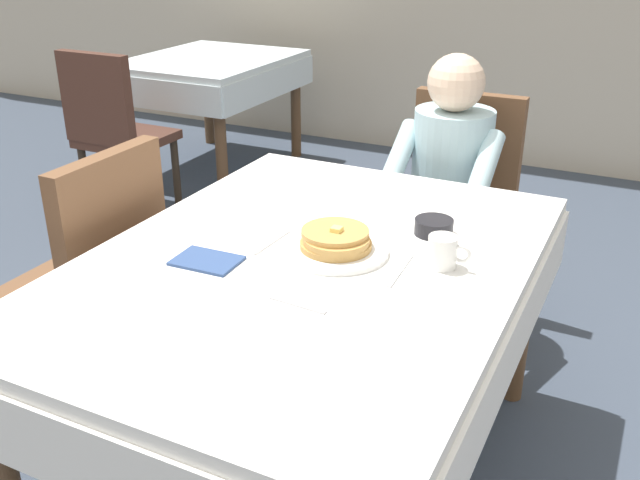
# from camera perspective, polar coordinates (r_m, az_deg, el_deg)

# --- Properties ---
(ground_plane) EXTENTS (14.00, 14.00, 0.00)m
(ground_plane) POSITION_cam_1_polar(r_m,az_deg,el_deg) (2.31, -0.88, -18.14)
(ground_plane) COLOR #3D4756
(dining_table_main) EXTENTS (1.12, 1.52, 0.74)m
(dining_table_main) POSITION_cam_1_polar(r_m,az_deg,el_deg) (1.93, -1.00, -3.80)
(dining_table_main) COLOR white
(dining_table_main) RESTS_ON ground
(chair_diner) EXTENTS (0.44, 0.45, 0.93)m
(chair_diner) POSITION_cam_1_polar(r_m,az_deg,el_deg) (2.96, 10.85, 3.50)
(chair_diner) COLOR brown
(chair_diner) RESTS_ON ground
(diner_person) EXTENTS (0.40, 0.43, 1.12)m
(diner_person) POSITION_cam_1_polar(r_m,az_deg,el_deg) (2.77, 10.16, 5.15)
(diner_person) COLOR silver
(diner_person) RESTS_ON ground
(chair_left_side) EXTENTS (0.45, 0.44, 0.93)m
(chair_left_side) POSITION_cam_1_polar(r_m,az_deg,el_deg) (2.40, -17.55, -2.32)
(chair_left_side) COLOR brown
(chair_left_side) RESTS_ON ground
(plate_breakfast) EXTENTS (0.28, 0.28, 0.02)m
(plate_breakfast) POSITION_cam_1_polar(r_m,az_deg,el_deg) (1.91, 1.32, -0.85)
(plate_breakfast) COLOR white
(plate_breakfast) RESTS_ON dining_table_main
(breakfast_stack) EXTENTS (0.19, 0.19, 0.06)m
(breakfast_stack) POSITION_cam_1_polar(r_m,az_deg,el_deg) (1.90, 1.27, 0.04)
(breakfast_stack) COLOR tan
(breakfast_stack) RESTS_ON plate_breakfast
(cup_coffee) EXTENTS (0.11, 0.08, 0.08)m
(cup_coffee) POSITION_cam_1_polar(r_m,az_deg,el_deg) (1.85, 9.81, -0.94)
(cup_coffee) COLOR white
(cup_coffee) RESTS_ON dining_table_main
(bowl_butter) EXTENTS (0.11, 0.11, 0.04)m
(bowl_butter) POSITION_cam_1_polar(r_m,az_deg,el_deg) (2.05, 9.07, 1.05)
(bowl_butter) COLOR black
(bowl_butter) RESTS_ON dining_table_main
(fork_left_of_plate) EXTENTS (0.02, 0.18, 0.00)m
(fork_left_of_plate) POSITION_cam_1_polar(r_m,az_deg,el_deg) (1.98, -3.91, -0.17)
(fork_left_of_plate) COLOR silver
(fork_left_of_plate) RESTS_ON dining_table_main
(knife_right_of_plate) EXTENTS (0.03, 0.20, 0.00)m
(knife_right_of_plate) POSITION_cam_1_polar(r_m,az_deg,el_deg) (1.84, 6.43, -2.36)
(knife_right_of_plate) COLOR silver
(knife_right_of_plate) RESTS_ON dining_table_main
(spoon_near_edge) EXTENTS (0.15, 0.02, 0.00)m
(spoon_near_edge) POSITION_cam_1_polar(r_m,az_deg,el_deg) (1.67, -1.80, -5.18)
(spoon_near_edge) COLOR silver
(spoon_near_edge) RESTS_ON dining_table_main
(napkin_folded) EXTENTS (0.17, 0.13, 0.01)m
(napkin_folded) POSITION_cam_1_polar(r_m,az_deg,el_deg) (1.89, -9.02, -1.64)
(napkin_folded) COLOR #334C7F
(napkin_folded) RESTS_ON dining_table_main
(background_table_far) EXTENTS (0.92, 1.12, 0.74)m
(background_table_far) POSITION_cam_1_polar(r_m,az_deg,el_deg) (4.80, -8.71, 12.84)
(background_table_far) COLOR silver
(background_table_far) RESTS_ON ground
(background_chair_empty) EXTENTS (0.44, 0.45, 0.93)m
(background_chair_empty) POSITION_cam_1_polar(r_m,az_deg,el_deg) (4.10, -16.19, 8.84)
(background_chair_empty) COLOR #4C2D23
(background_chair_empty) RESTS_ON ground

